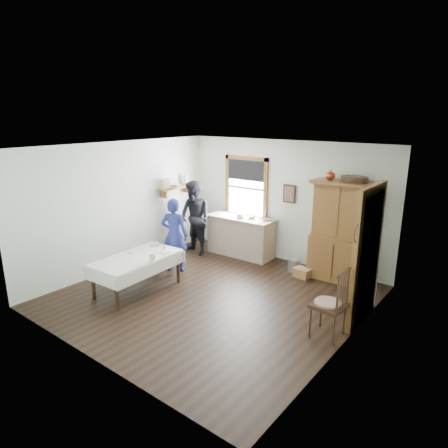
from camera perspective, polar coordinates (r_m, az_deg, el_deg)
The scene contains 20 objects.
room at distance 6.97m, azimuth -1.74°, elevation -0.25°, with size 5.01×5.01×2.70m.
window at distance 9.42m, azimuth 3.18°, elevation 5.66°, with size 1.18×0.07×1.48m.
doorway at distance 6.61m, azimuth 19.90°, elevation -3.79°, with size 0.09×1.14×2.22m.
wall_shelf at distance 9.59m, azimuth -6.81°, elevation 5.39°, with size 0.24×1.00×0.44m.
framed_picture at distance 8.83m, azimuth 9.29°, elevation 4.27°, with size 0.30×0.04×0.40m, color #352112.
rug_beater at distance 5.95m, azimuth 18.64°, elevation -0.15°, with size 0.27×0.27×0.01m, color black.
work_counter at distance 9.38m, azimuth 2.40°, elevation -1.73°, with size 1.61×0.61×0.92m, color tan.
china_hutch at distance 8.15m, azimuth 16.20°, elevation -1.08°, with size 1.18×0.56×2.00m, color brown.
dining_table at distance 7.72m, azimuth -12.26°, elevation -6.97°, with size 0.89×1.69×0.68m, color silver.
spindle_chair at distance 6.21m, azimuth 14.72°, elevation -10.75°, with size 0.51×0.51×1.10m, color #352112.
pail at distance 8.66m, azimuth 9.90°, elevation -5.77°, with size 0.25×0.25×0.27m, color #A3A5AC.
wicker_basket at distance 8.37m, azimuth 11.12°, elevation -6.84°, with size 0.33×0.24×0.20m, color olive.
woman_blue at distance 8.43m, azimuth -7.10°, elevation -1.95°, with size 0.53×0.35×1.46m, color navy.
figure_dark at distance 9.38m, azimuth -4.20°, elevation 0.45°, with size 0.79×0.61×1.62m, color black.
table_cup_a at distance 7.36m, azimuth -10.22°, elevation -4.74°, with size 0.13×0.13×0.10m, color silver.
table_cup_b at distance 7.81m, azimuth -8.58°, elevation -3.49°, with size 0.10×0.10×0.09m, color silver.
table_bowl at distance 8.17m, azimuth -9.88°, elevation -2.84°, with size 0.20×0.20×0.05m, color silver.
counter_book at distance 9.04m, azimuth 5.44°, elevation 0.67°, with size 0.18×0.24×0.02m, color brown.
counter_bowl at distance 9.14m, azimuth 3.98°, elevation 1.01°, with size 0.21×0.21×0.07m, color silver.
shelf_bowl at distance 9.59m, azimuth -6.76°, elevation 5.55°, with size 0.22×0.22×0.05m, color silver.
Camera 1 is at (4.30, -5.15, 3.25)m, focal length 32.00 mm.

